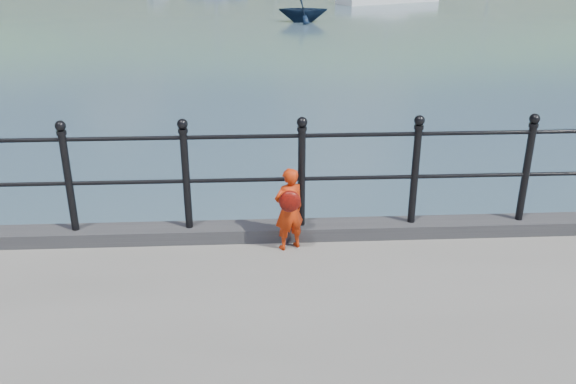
{
  "coord_description": "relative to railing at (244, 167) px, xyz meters",
  "views": [
    {
      "loc": [
        0.14,
        -6.07,
        4.02
      ],
      "look_at": [
        0.45,
        -0.2,
        1.55
      ],
      "focal_mm": 38.0,
      "sensor_mm": 36.0,
      "label": 1
    }
  ],
  "objects": [
    {
      "name": "kerb",
      "position": [
        -0.0,
        -0.0,
        -0.75
      ],
      "size": [
        60.0,
        0.3,
        0.15
      ],
      "primitive_type": "cube",
      "color": "#28282B",
      "rests_on": "quay"
    },
    {
      "name": "far_shore",
      "position": [
        38.34,
        239.56,
        -24.39
      ],
      "size": [
        830.0,
        200.0,
        156.0
      ],
      "color": "#333A21",
      "rests_on": "ground"
    },
    {
      "name": "child",
      "position": [
        0.45,
        -0.26,
        -0.37
      ],
      "size": [
        0.38,
        0.35,
        0.89
      ],
      "rotation": [
        0.0,
        0.0,
        3.57
      ],
      "color": "red",
      "rests_on": "quay"
    },
    {
      "name": "railing",
      "position": [
        0.0,
        0.0,
        0.0
      ],
      "size": [
        18.11,
        0.11,
        1.2
      ],
      "color": "black",
      "rests_on": "kerb"
    },
    {
      "name": "ground",
      "position": [
        -0.0,
        0.15,
        -1.82
      ],
      "size": [
        600.0,
        600.0,
        0.0
      ],
      "primitive_type": "plane",
      "color": "#2D4251",
      "rests_on": "ground"
    },
    {
      "name": "launch_navy",
      "position": [
        2.61,
        25.94,
        -1.18
      ],
      "size": [
        2.54,
        2.23,
        1.28
      ],
      "primitive_type": "imported",
      "rotation": [
        0.0,
        0.0,
        1.52
      ],
      "color": "black",
      "rests_on": "ground"
    }
  ]
}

